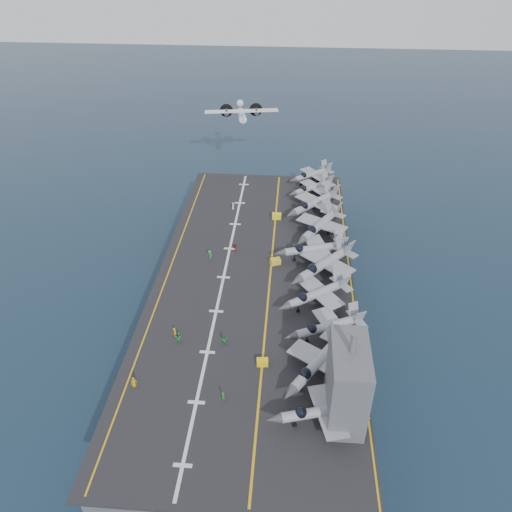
# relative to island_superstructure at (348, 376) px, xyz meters

# --- Properties ---
(ground) EXTENTS (500.00, 500.00, 0.00)m
(ground) POSITION_rel_island_superstructure_xyz_m (-15.00, 30.00, -17.90)
(ground) COLOR #142135
(ground) RESTS_ON ground
(hull) EXTENTS (36.00, 90.00, 10.00)m
(hull) POSITION_rel_island_superstructure_xyz_m (-15.00, 30.00, -12.90)
(hull) COLOR #56595E
(hull) RESTS_ON ground
(flight_deck) EXTENTS (38.00, 92.00, 0.40)m
(flight_deck) POSITION_rel_island_superstructure_xyz_m (-15.00, 30.00, -7.70)
(flight_deck) COLOR black
(flight_deck) RESTS_ON hull
(foul_line) EXTENTS (0.35, 90.00, 0.02)m
(foul_line) POSITION_rel_island_superstructure_xyz_m (-12.00, 30.00, -7.48)
(foul_line) COLOR gold
(foul_line) RESTS_ON flight_deck
(landing_centerline) EXTENTS (0.50, 90.00, 0.02)m
(landing_centerline) POSITION_rel_island_superstructure_xyz_m (-21.00, 30.00, -7.48)
(landing_centerline) COLOR silver
(landing_centerline) RESTS_ON flight_deck
(deck_edge_port) EXTENTS (0.25, 90.00, 0.02)m
(deck_edge_port) POSITION_rel_island_superstructure_xyz_m (-32.00, 30.00, -7.48)
(deck_edge_port) COLOR gold
(deck_edge_port) RESTS_ON flight_deck
(deck_edge_stbd) EXTENTS (0.25, 90.00, 0.02)m
(deck_edge_stbd) POSITION_rel_island_superstructure_xyz_m (3.50, 30.00, -7.48)
(deck_edge_stbd) COLOR gold
(deck_edge_stbd) RESTS_ON flight_deck
(island_superstructure) EXTENTS (5.00, 10.00, 15.00)m
(island_superstructure) POSITION_rel_island_superstructure_xyz_m (0.00, 0.00, 0.00)
(island_superstructure) COLOR #56595E
(island_superstructure) RESTS_ON flight_deck
(fighter_jet_0) EXTENTS (15.76, 12.56, 4.79)m
(fighter_jet_0) POSITION_rel_island_superstructure_xyz_m (-3.07, -1.92, -5.10)
(fighter_jet_0) COLOR #9EA8B0
(fighter_jet_0) RESTS_ON flight_deck
(fighter_jet_1) EXTENTS (16.87, 18.33, 5.30)m
(fighter_jet_1) POSITION_rel_island_superstructure_xyz_m (-3.59, 6.77, -4.85)
(fighter_jet_1) COLOR gray
(fighter_jet_1) RESTS_ON flight_deck
(fighter_jet_2) EXTENTS (16.57, 14.33, 4.84)m
(fighter_jet_2) POSITION_rel_island_superstructure_xyz_m (-1.53, 15.14, -5.08)
(fighter_jet_2) COLOR gray
(fighter_jet_2) RESTS_ON flight_deck
(fighter_jet_3) EXTENTS (17.60, 16.50, 5.09)m
(fighter_jet_3) POSITION_rel_island_superstructure_xyz_m (-3.23, 23.40, -4.96)
(fighter_jet_3) COLOR gray
(fighter_jet_3) RESTS_ON flight_deck
(fighter_jet_4) EXTENTS (19.23, 19.64, 5.73)m
(fighter_jet_4) POSITION_rel_island_superstructure_xyz_m (-1.67, 32.30, -4.63)
(fighter_jet_4) COLOR #979CA5
(fighter_jet_4) RESTS_ON flight_deck
(fighter_jet_5) EXTENTS (17.32, 14.03, 5.22)m
(fighter_jet_5) POSITION_rel_island_superstructure_xyz_m (-3.39, 37.77, -4.89)
(fighter_jet_5) COLOR #9FA7AE
(fighter_jet_5) RESTS_ON flight_deck
(fighter_jet_6) EXTENTS (17.74, 19.68, 5.69)m
(fighter_jet_6) POSITION_rel_island_superstructure_xyz_m (-2.17, 46.67, -4.65)
(fighter_jet_6) COLOR #8F959E
(fighter_jet_6) RESTS_ON flight_deck
(fighter_jet_7) EXTENTS (19.06, 19.37, 5.67)m
(fighter_jet_7) POSITION_rel_island_superstructure_xyz_m (-3.16, 56.53, -4.67)
(fighter_jet_7) COLOR #9BA3AC
(fighter_jet_7) RESTS_ON flight_deck
(fighter_jet_8) EXTENTS (15.68, 14.93, 4.54)m
(fighter_jet_8) POSITION_rel_island_superstructure_xyz_m (-3.36, 65.50, -5.23)
(fighter_jet_8) COLOR #959CA6
(fighter_jet_8) RESTS_ON flight_deck
(tow_cart_a) EXTENTS (1.88, 1.32, 1.07)m
(tow_cart_a) POSITION_rel_island_superstructure_xyz_m (-11.97, 8.05, -6.97)
(tow_cart_a) COLOR yellow
(tow_cart_a) RESTS_ON flight_deck
(tow_cart_b) EXTENTS (2.33, 1.94, 1.19)m
(tow_cart_b) POSITION_rel_island_superstructure_xyz_m (-11.20, 35.31, -6.90)
(tow_cart_b) COLOR gold
(tow_cart_b) RESTS_ON flight_deck
(tow_cart_c) EXTENTS (2.11, 1.38, 1.26)m
(tow_cart_c) POSITION_rel_island_superstructure_xyz_m (-11.73, 53.28, -6.87)
(tow_cart_c) COLOR yellow
(tow_cart_c) RESTS_ON flight_deck
(crew_0) EXTENTS (1.27, 1.15, 1.76)m
(crew_0) POSITION_rel_island_superstructure_xyz_m (-30.74, 2.24, -6.62)
(crew_0) COLOR #D2A209
(crew_0) RESTS_ON flight_deck
(crew_1) EXTENTS (1.26, 1.29, 1.80)m
(crew_1) POSITION_rel_island_superstructure_xyz_m (-26.92, 13.27, -6.60)
(crew_1) COLOR yellow
(crew_1) RESTS_ON flight_deck
(crew_2) EXTENTS (1.38, 1.39, 1.96)m
(crew_2) POSITION_rel_island_superstructure_xyz_m (-25.99, 11.98, -6.52)
(crew_2) COLOR green
(crew_2) RESTS_ON flight_deck
(crew_3) EXTENTS (1.40, 1.26, 1.95)m
(crew_3) POSITION_rel_island_superstructure_xyz_m (-24.61, 36.07, -6.52)
(crew_3) COLOR #2B8837
(crew_3) RESTS_ON flight_deck
(crew_4) EXTENTS (1.22, 1.29, 1.79)m
(crew_4) POSITION_rel_island_superstructure_xyz_m (-19.75, 39.32, -6.61)
(crew_4) COLOR #A51514
(crew_4) RESTS_ON flight_deck
(crew_5) EXTENTS (0.86, 1.15, 1.74)m
(crew_5) POSITION_rel_island_superstructure_xyz_m (-22.25, 56.83, -6.63)
(crew_5) COLOR silver
(crew_5) RESTS_ON flight_deck
(crew_6) EXTENTS (1.16, 1.25, 1.73)m
(crew_6) POSITION_rel_island_superstructure_xyz_m (-17.14, 0.65, -6.64)
(crew_6) COLOR #218122
(crew_6) RESTS_ON flight_deck
(crew_7) EXTENTS (1.26, 0.98, 1.86)m
(crew_7) POSITION_rel_island_superstructure_xyz_m (-18.53, 12.17, -6.57)
(crew_7) COLOR #268C33
(crew_7) RESTS_ON flight_deck
(transport_plane) EXTENTS (22.44, 17.07, 4.83)m
(transport_plane) POSITION_rel_island_superstructure_xyz_m (-23.42, 90.09, 3.89)
(transport_plane) COLOR silver
(fighter_jet_9) EXTENTS (15.68, 14.93, 4.54)m
(fighter_jet_9) POSITION_rel_island_superstructure_xyz_m (-3.36, 73.00, -5.23)
(fighter_jet_9) COLOR #959CA6
(fighter_jet_9) RESTS_ON flight_deck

